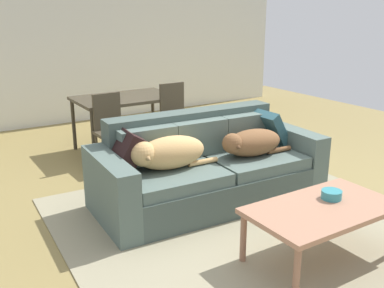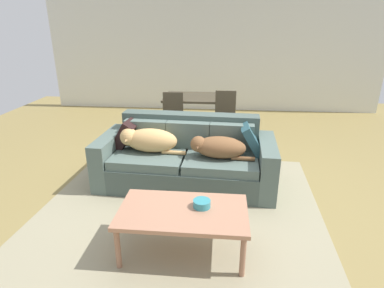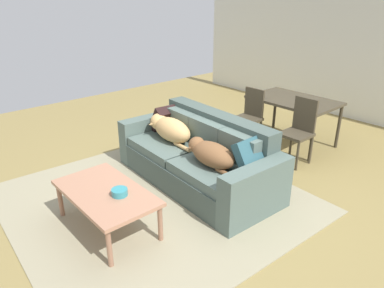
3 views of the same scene
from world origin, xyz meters
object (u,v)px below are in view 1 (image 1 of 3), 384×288
(coffee_table, at_px, (323,212))
(throw_pillow_by_right_arm, at_px, (269,128))
(couch, at_px, (206,169))
(dining_chair_near_right, at_px, (176,116))
(dog_on_left_cushion, at_px, (167,153))
(dog_on_right_cushion, at_px, (251,143))
(throw_pillow_by_left_arm, at_px, (125,152))
(dining_table, at_px, (125,102))
(dining_chair_near_left, at_px, (111,127))
(bowl_on_coffee_table, at_px, (331,195))

(coffee_table, bearing_deg, throw_pillow_by_right_arm, 63.42)
(couch, height_order, dining_chair_near_right, dining_chair_near_right)
(coffee_table, bearing_deg, dog_on_left_cushion, 115.11)
(throw_pillow_by_right_arm, distance_m, dining_chair_near_right, 1.51)
(dog_on_right_cushion, relative_size, throw_pillow_by_left_arm, 2.12)
(dog_on_right_cushion, xyz_separation_m, throw_pillow_by_left_arm, (-1.25, 0.30, 0.03))
(throw_pillow_by_left_arm, relative_size, dining_chair_near_right, 0.40)
(coffee_table, distance_m, dining_table, 3.47)
(dining_table, height_order, dining_chair_near_left, dining_chair_near_left)
(coffee_table, bearing_deg, throw_pillow_by_left_arm, 122.20)
(dog_on_left_cushion, relative_size, throw_pillow_by_left_arm, 2.30)
(dining_chair_near_right, bearing_deg, throw_pillow_by_left_arm, -134.42)
(dog_on_right_cushion, xyz_separation_m, throw_pillow_by_right_arm, (0.44, 0.22, 0.04))
(couch, xyz_separation_m, coffee_table, (0.12, -1.43, 0.07))
(dog_on_right_cushion, bearing_deg, bowl_on_coffee_table, -92.91)
(dog_on_left_cushion, xyz_separation_m, coffee_table, (0.63, -1.34, -0.22))
(dog_on_left_cushion, height_order, dining_chair_near_right, dining_chair_near_right)
(bowl_on_coffee_table, xyz_separation_m, dining_table, (-0.27, 3.39, 0.19))
(dog_on_left_cushion, xyz_separation_m, throw_pillow_by_left_arm, (-0.34, 0.19, 0.01))
(dog_on_right_cushion, distance_m, dining_chair_near_right, 1.69)
(throw_pillow_by_left_arm, bearing_deg, dining_chair_near_right, 45.64)
(bowl_on_coffee_table, height_order, dining_table, dining_table)
(coffee_table, relative_size, dining_chair_near_left, 1.30)
(dog_on_left_cushion, bearing_deg, couch, 12.80)
(dog_on_right_cushion, relative_size, dining_chair_near_left, 0.88)
(dining_chair_near_left, distance_m, dining_chair_near_right, 0.93)
(dog_on_right_cushion, bearing_deg, dog_on_left_cushion, 175.92)
(dog_on_left_cushion, height_order, throw_pillow_by_left_arm, throw_pillow_by_left_arm)
(throw_pillow_by_left_arm, bearing_deg, bowl_on_coffee_table, -52.22)
(throw_pillow_by_left_arm, relative_size, coffee_table, 0.32)
(dog_on_right_cushion, bearing_deg, couch, 156.85)
(throw_pillow_by_left_arm, relative_size, bowl_on_coffee_table, 2.33)
(dining_table, bearing_deg, coffee_table, -88.34)
(throw_pillow_by_left_arm, distance_m, throw_pillow_by_right_arm, 1.69)
(dog_on_left_cushion, height_order, throw_pillow_by_right_arm, throw_pillow_by_right_arm)
(dining_chair_near_right, bearing_deg, coffee_table, -97.63)
(bowl_on_coffee_table, bearing_deg, coffee_table, -157.85)
(couch, bearing_deg, dining_table, 92.21)
(dining_chair_near_left, bearing_deg, dog_on_left_cushion, -95.47)
(bowl_on_coffee_table, distance_m, dining_chair_near_right, 2.86)
(dining_table, bearing_deg, dining_chair_near_left, -128.62)
(dog_on_right_cushion, distance_m, dining_chair_near_left, 1.87)
(bowl_on_coffee_table, bearing_deg, dining_chair_near_right, 85.61)
(dog_on_right_cushion, distance_m, bowl_on_coffee_table, 1.17)
(couch, bearing_deg, dining_chair_near_right, 73.88)
(throw_pillow_by_left_arm, height_order, throw_pillow_by_right_arm, throw_pillow_by_right_arm)
(bowl_on_coffee_table, relative_size, dining_chair_near_left, 0.18)
(throw_pillow_by_right_arm, height_order, coffee_table, throw_pillow_by_right_arm)
(dining_table, distance_m, dining_chair_near_right, 0.75)
(dog_on_left_cushion, bearing_deg, throw_pillow_by_right_arm, 7.37)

